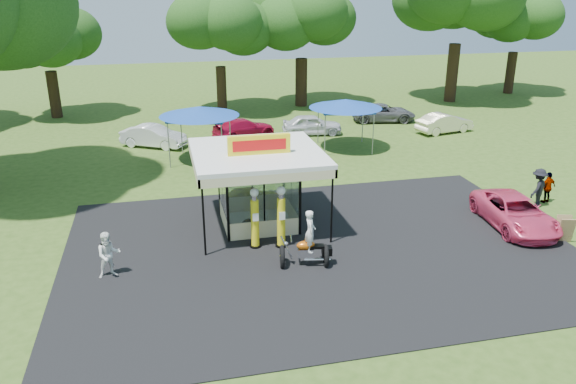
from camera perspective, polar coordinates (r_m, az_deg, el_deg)
name	(u,v)px	position (r m, az deg, el deg)	size (l,w,h in m)	color
ground	(336,273)	(20.90, 4.91, -8.17)	(120.00, 120.00, 0.00)	#304C17
asphalt_apron	(321,249)	(22.58, 3.37, -5.77)	(20.00, 14.00, 0.04)	black
gas_station_kiosk	(258,186)	(24.15, -3.09, 0.59)	(5.40, 5.40, 4.18)	white
gas_pump_left	(255,220)	(22.23, -3.38, -2.82)	(0.47, 0.47, 2.53)	black
gas_pump_right	(281,218)	(22.23, -0.70, -2.70)	(0.48, 0.48, 2.59)	black
motorcycle	(308,244)	(20.93, 2.05, -5.27)	(2.03, 1.22, 2.32)	black
spare_tires	(251,227)	(23.67, -3.81, -3.59)	(0.89, 0.62, 0.73)	black
a_frame_sign	(565,229)	(25.60, 26.32, -3.41)	(0.66, 0.71, 1.09)	#593819
kiosk_car	(250,197)	(26.65, -3.87, -0.47)	(1.13, 2.82, 0.96)	yellow
pink_sedan	(515,212)	(26.19, 22.06, -1.93)	(2.24, 4.85, 1.35)	#DF3C67
spectator_west	(109,255)	(21.18, -17.76, -6.10)	(0.85, 0.66, 1.74)	white
spectator_east_a	(538,188)	(28.86, 24.06, 0.38)	(1.22, 0.70, 1.89)	black
spectator_east_b	(548,187)	(29.69, 24.89, 0.43)	(0.90, 0.38, 1.54)	gray
bg_car_a	(154,136)	(37.37, -13.50, 5.54)	(1.48, 4.24, 1.40)	white
bg_car_b	(244,128)	(38.80, -4.51, 6.49)	(1.78, 4.39, 1.27)	maroon
bg_car_c	(312,125)	(39.41, 2.45, 6.86)	(1.66, 4.12, 1.41)	silver
bg_car_d	(384,113)	(43.86, 9.70, 7.95)	(2.21, 4.79, 1.33)	#525254
bg_car_e	(444,123)	(41.39, 15.60, 6.76)	(1.45, 4.16, 1.37)	beige
tent_west	(199,112)	(33.36, -9.01, 8.07)	(4.66, 4.66, 3.26)	gray
tent_east	(346,104)	(35.57, 5.87, 8.89)	(4.57, 4.57, 3.20)	gray
oak_far_b	(45,34)	(47.44, -23.44, 14.53)	(8.37, 8.37, 9.98)	black
oak_far_c	(219,28)	(45.72, -7.02, 16.23)	(8.94, 8.94, 10.54)	black
oak_far_d	(302,20)	(48.21, 1.41, 17.06)	(9.35, 9.35, 11.13)	black
oak_far_f	(518,20)	(58.06, 22.29, 15.86)	(8.71, 8.71, 10.49)	black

